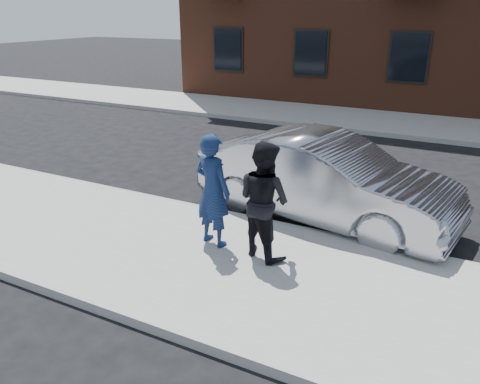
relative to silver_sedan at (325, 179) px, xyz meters
The scene contains 8 objects.
ground 2.57m from the silver_sedan, 96.81° to the right, with size 100.00×100.00×0.00m, color black.
near_sidewalk 2.79m from the silver_sedan, 96.18° to the right, with size 50.00×3.50×0.15m, color gray.
near_curb 1.19m from the silver_sedan, 108.40° to the right, with size 50.00×0.10×0.15m, color #999691.
far_sidewalk 8.87m from the silver_sedan, 91.87° to the left, with size 50.00×3.50×0.15m, color gray.
far_curb 7.08m from the silver_sedan, 92.35° to the left, with size 50.00×0.10×0.15m, color #999691.
silver_sedan is the anchor object (origin of this frame).
man_hoodie 2.47m from the silver_sedan, 120.75° to the right, with size 0.79×0.61×1.91m.
man_peacoat 2.14m from the silver_sedan, 99.51° to the right, with size 1.12×1.00×1.89m.
Camera 1 is at (2.67, -5.84, 3.87)m, focal length 35.00 mm.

